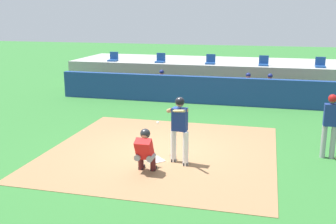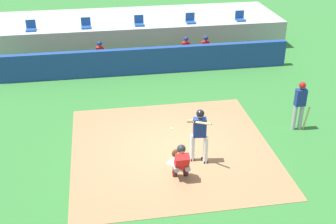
# 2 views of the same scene
# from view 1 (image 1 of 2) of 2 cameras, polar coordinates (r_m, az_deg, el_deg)

# --- Properties ---
(ground_plane) EXTENTS (80.00, 80.00, 0.00)m
(ground_plane) POSITION_cam_1_polar(r_m,az_deg,el_deg) (11.55, -0.86, -5.63)
(ground_plane) COLOR #2D6B2D
(dirt_infield) EXTENTS (6.40, 6.40, 0.01)m
(dirt_infield) POSITION_cam_1_polar(r_m,az_deg,el_deg) (11.55, -0.86, -5.60)
(dirt_infield) COLOR #936B47
(dirt_infield) RESTS_ON ground
(home_plate) EXTENTS (0.62, 0.62, 0.02)m
(home_plate) POSITION_cam_1_polar(r_m,az_deg,el_deg) (10.82, -1.96, -6.88)
(home_plate) COLOR white
(home_plate) RESTS_ON dirt_infield
(batter_at_plate) EXTENTS (0.65, 0.80, 1.80)m
(batter_at_plate) POSITION_cam_1_polar(r_m,az_deg,el_deg) (10.31, 1.63, -2.03)
(batter_at_plate) COLOR silver
(batter_at_plate) RESTS_ON ground
(catcher_crouched) EXTENTS (0.48, 1.67, 1.13)m
(catcher_crouched) POSITION_cam_1_polar(r_m,az_deg,el_deg) (9.93, -3.26, -5.26)
(catcher_crouched) COLOR gray
(catcher_crouched) RESTS_ON ground
(on_deck_batter) EXTENTS (0.58, 0.23, 1.79)m
(on_deck_batter) POSITION_cam_1_polar(r_m,az_deg,el_deg) (11.59, 22.24, -1.35)
(on_deck_batter) COLOR #99999E
(on_deck_batter) RESTS_ON ground
(dugout_wall) EXTENTS (13.00, 0.30, 1.20)m
(dugout_wall) POSITION_cam_1_polar(r_m,az_deg,el_deg) (17.55, 4.65, 3.15)
(dugout_wall) COLOR navy
(dugout_wall) RESTS_ON ground
(dugout_bench) EXTENTS (11.80, 0.44, 0.45)m
(dugout_bench) POSITION_cam_1_polar(r_m,az_deg,el_deg) (18.59, 5.15, 2.57)
(dugout_bench) COLOR olive
(dugout_bench) RESTS_ON ground
(dugout_player_0) EXTENTS (0.49, 0.70, 1.30)m
(dugout_player_0) POSITION_cam_1_polar(r_m,az_deg,el_deg) (18.78, -1.01, 4.14)
(dugout_player_0) COLOR #939399
(dugout_player_0) RESTS_ON ground
(dugout_player_1) EXTENTS (0.49, 0.70, 1.30)m
(dugout_player_1) POSITION_cam_1_polar(r_m,az_deg,el_deg) (18.16, 11.32, 3.53)
(dugout_player_1) COLOR #939399
(dugout_player_1) RESTS_ON ground
(dugout_player_2) EXTENTS (0.49, 0.70, 1.30)m
(dugout_player_2) POSITION_cam_1_polar(r_m,az_deg,el_deg) (18.14, 14.31, 3.35)
(dugout_player_2) COLOR #939399
(dugout_player_2) RESTS_ON ground
(stands_platform) EXTENTS (15.00, 4.40, 1.40)m
(stands_platform) POSITION_cam_1_polar(r_m,az_deg,el_deg) (21.83, 6.61, 5.49)
(stands_platform) COLOR #9E9E99
(stands_platform) RESTS_ON ground
(stadium_seat_0) EXTENTS (0.46, 0.46, 0.48)m
(stadium_seat_0) POSITION_cam_1_polar(r_m,az_deg,el_deg) (21.58, -7.83, 7.60)
(stadium_seat_0) COLOR #1E478C
(stadium_seat_0) RESTS_ON stands_platform
(stadium_seat_1) EXTENTS (0.46, 0.46, 0.48)m
(stadium_seat_1) POSITION_cam_1_polar(r_m,az_deg,el_deg) (20.75, -1.09, 7.47)
(stadium_seat_1) COLOR #1E478C
(stadium_seat_1) RESTS_ON stands_platform
(stadium_seat_2) EXTENTS (0.46, 0.46, 0.48)m
(stadium_seat_2) POSITION_cam_1_polar(r_m,az_deg,el_deg) (20.23, 6.09, 7.23)
(stadium_seat_2) COLOR #1E478C
(stadium_seat_2) RESTS_ON stands_platform
(stadium_seat_3) EXTENTS (0.46, 0.46, 0.48)m
(stadium_seat_3) POSITION_cam_1_polar(r_m,az_deg,el_deg) (20.03, 13.52, 6.86)
(stadium_seat_3) COLOR #1E478C
(stadium_seat_3) RESTS_ON stands_platform
(stadium_seat_4) EXTENTS (0.46, 0.46, 0.48)m
(stadium_seat_4) POSITION_cam_1_polar(r_m,az_deg,el_deg) (20.17, 20.96, 6.37)
(stadium_seat_4) COLOR #1E478C
(stadium_seat_4) RESTS_ON stands_platform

